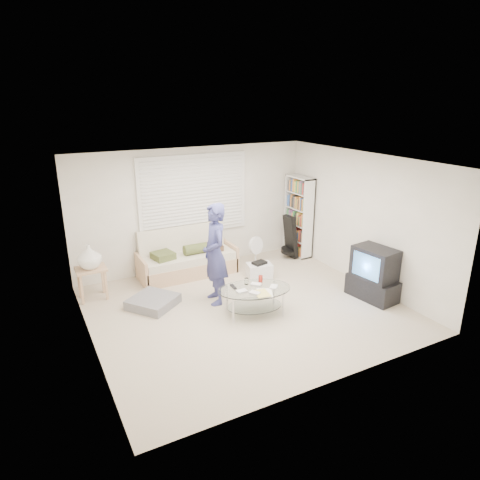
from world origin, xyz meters
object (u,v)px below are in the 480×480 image
futon_sofa (187,260)px  bookshelf (298,216)px  coffee_table (255,293)px  tv_unit (374,274)px

futon_sofa → bookshelf: 2.72m
futon_sofa → coffee_table: futon_sofa is taller
futon_sofa → coffee_table: (0.39, -2.08, 0.05)m
futon_sofa → tv_unit: bearing=-45.5°
tv_unit → coffee_table: (-2.14, 0.49, -0.10)m
futon_sofa → bookshelf: bookshelf is taller
bookshelf → tv_unit: 2.54m
futon_sofa → coffee_table: bearing=-79.4°
tv_unit → bookshelf: bearing=87.1°
futon_sofa → coffee_table: 2.12m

